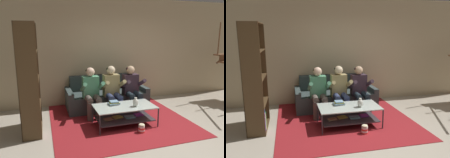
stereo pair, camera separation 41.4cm
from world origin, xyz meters
TOP-DOWN VIEW (x-y plane):
  - ground at (0.00, 0.00)m, footprint 16.80×16.80m
  - back_partition at (0.00, 2.46)m, footprint 8.40×0.12m
  - couch at (-0.46, 1.92)m, footprint 2.09×0.91m
  - person_seated_left at (-0.97, 1.38)m, footprint 0.50×0.58m
  - person_seated_middle at (-0.46, 1.39)m, footprint 0.50×0.58m
  - person_seated_right at (0.05, 1.38)m, footprint 0.50×0.58m
  - coffee_table at (-0.43, 0.66)m, footprint 1.29×0.69m
  - area_rug at (-0.44, 1.16)m, footprint 3.00×3.22m
  - vase at (-0.22, 0.55)m, footprint 0.12×0.12m
  - book_stack at (-0.62, 0.80)m, footprint 0.25×0.20m
  - bookshelf at (-2.34, 0.90)m, footprint 0.36×0.92m
  - popcorn_tub at (-0.24, 0.20)m, footprint 0.13×0.13m

SIDE VIEW (x-z plane):
  - ground at x=0.00m, z-range 0.00..0.00m
  - area_rug at x=-0.44m, z-range 0.00..0.01m
  - popcorn_tub at x=-0.24m, z-range 0.00..0.19m
  - couch at x=-0.46m, z-range -0.14..0.69m
  - coffee_table at x=-0.43m, z-range 0.07..0.50m
  - book_stack at x=-0.62m, z-range 0.43..0.51m
  - vase at x=-0.22m, z-range 0.43..0.62m
  - person_seated_right at x=0.05m, z-range 0.05..1.20m
  - person_seated_left at x=-0.97m, z-range 0.05..1.21m
  - person_seated_middle at x=-0.46m, z-range 0.05..1.23m
  - bookshelf at x=-2.34m, z-range -0.21..1.94m
  - back_partition at x=0.00m, z-range 0.00..2.90m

